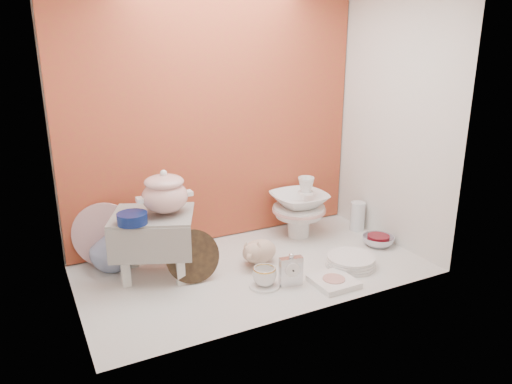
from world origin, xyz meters
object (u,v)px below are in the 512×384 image
at_px(soup_tureen, 165,192).
at_px(plush_pig, 259,251).
at_px(mantel_clock, 291,270).
at_px(gold_rim_teacup, 264,276).
at_px(blue_white_vase, 112,247).
at_px(floral_platter, 105,235).
at_px(step_stool, 155,245).
at_px(porcelain_tower, 299,207).
at_px(crystal_bowl, 378,241).
at_px(dinner_plate_stack, 351,261).

relative_size(soup_tureen, plush_pig, 1.09).
bearing_deg(mantel_clock, gold_rim_teacup, 168.69).
bearing_deg(mantel_clock, soup_tureen, 152.02).
relative_size(blue_white_vase, gold_rim_teacup, 2.06).
relative_size(mantel_clock, plush_pig, 0.69).
relative_size(soup_tureen, floral_platter, 0.77).
relative_size(step_stool, mantel_clock, 2.34).
height_order(gold_rim_teacup, porcelain_tower, porcelain_tower).
height_order(gold_rim_teacup, crystal_bowl, gold_rim_teacup).
distance_m(floral_platter, blue_white_vase, 0.08).
height_order(blue_white_vase, dinner_plate_stack, blue_white_vase).
distance_m(step_stool, mantel_clock, 0.70).
bearing_deg(crystal_bowl, porcelain_tower, 135.30).
height_order(soup_tureen, floral_platter, soup_tureen).
bearing_deg(blue_white_vase, porcelain_tower, -3.48).
bearing_deg(plush_pig, dinner_plate_stack, -47.71).
distance_m(mantel_clock, plush_pig, 0.29).
height_order(soup_tureen, gold_rim_teacup, soup_tureen).
bearing_deg(porcelain_tower, crystal_bowl, -44.70).
xyz_separation_m(mantel_clock, porcelain_tower, (0.37, 0.52, 0.10)).
bearing_deg(porcelain_tower, gold_rim_teacup, -135.94).
bearing_deg(soup_tureen, mantel_clock, -37.15).
bearing_deg(mantel_clock, dinner_plate_stack, 13.98).
height_order(mantel_clock, crystal_bowl, mantel_clock).
bearing_deg(soup_tureen, gold_rim_teacup, -41.41).
bearing_deg(mantel_clock, blue_white_vase, 150.82).
bearing_deg(gold_rim_teacup, floral_platter, 137.02).
bearing_deg(dinner_plate_stack, step_stool, 158.44).
distance_m(mantel_clock, porcelain_tower, 0.65).
xyz_separation_m(floral_platter, porcelain_tower, (1.14, -0.12, 0.01)).
bearing_deg(crystal_bowl, step_stool, 169.78).
relative_size(floral_platter, mantel_clock, 2.07).
bearing_deg(gold_rim_teacup, blue_white_vase, 138.87).
distance_m(plush_pig, porcelain_tower, 0.47).
distance_m(gold_rim_teacup, dinner_plate_stack, 0.52).
distance_m(crystal_bowl, porcelain_tower, 0.51).
distance_m(step_stool, blue_white_vase, 0.26).
xyz_separation_m(soup_tureen, dinner_plate_stack, (0.90, -0.35, -0.42)).
relative_size(step_stool, gold_rim_teacup, 3.38).
distance_m(step_stool, crystal_bowl, 1.31).
bearing_deg(blue_white_vase, soup_tureen, -40.70).
bearing_deg(step_stool, dinner_plate_stack, 1.42).
bearing_deg(floral_platter, step_stool, -48.79).
distance_m(soup_tureen, gold_rim_teacup, 0.64).
xyz_separation_m(plush_pig, dinner_plate_stack, (0.42, -0.26, -0.04)).
bearing_deg(porcelain_tower, dinner_plate_stack, -86.86).
xyz_separation_m(step_stool, crystal_bowl, (1.28, -0.23, -0.14)).
xyz_separation_m(blue_white_vase, crystal_bowl, (1.46, -0.41, -0.09)).
bearing_deg(gold_rim_teacup, porcelain_tower, 44.06).
bearing_deg(plush_pig, blue_white_vase, 140.85).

